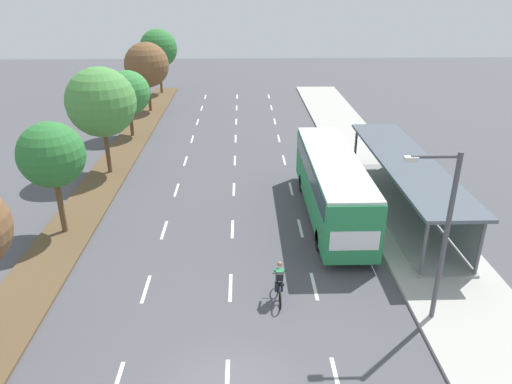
# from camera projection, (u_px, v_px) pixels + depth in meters

# --- Properties ---
(median_strip) EXTENTS (2.60, 52.00, 0.12)m
(median_strip) POSITION_uv_depth(u_px,v_px,m) (113.00, 166.00, 32.70)
(median_strip) COLOR brown
(median_strip) RESTS_ON ground
(sidewalk_right) EXTENTS (4.50, 52.00, 0.15)m
(sidewalk_right) POSITION_uv_depth(u_px,v_px,m) (368.00, 164.00, 33.15)
(sidewalk_right) COLOR #ADAAA3
(sidewalk_right) RESTS_ON ground
(lane_divider_left) EXTENTS (0.14, 48.10, 0.01)m
(lane_divider_left) POSITION_uv_depth(u_px,v_px,m) (181.00, 174.00, 31.52)
(lane_divider_left) COLOR white
(lane_divider_left) RESTS_ON ground
(lane_divider_center) EXTENTS (0.14, 48.10, 0.01)m
(lane_divider_center) POSITION_uv_depth(u_px,v_px,m) (234.00, 174.00, 31.62)
(lane_divider_center) COLOR white
(lane_divider_center) RESTS_ON ground
(lane_divider_right) EXTENTS (0.14, 48.10, 0.01)m
(lane_divider_right) POSITION_uv_depth(u_px,v_px,m) (287.00, 173.00, 31.71)
(lane_divider_right) COLOR white
(lane_divider_right) RESTS_ON ground
(bus_shelter) EXTENTS (2.90, 13.93, 2.86)m
(bus_shelter) POSITION_uv_depth(u_px,v_px,m) (410.00, 180.00, 25.72)
(bus_shelter) COLOR gray
(bus_shelter) RESTS_ON sidewalk_right
(bus) EXTENTS (2.54, 11.29, 3.37)m
(bus) POSITION_uv_depth(u_px,v_px,m) (332.00, 181.00, 25.12)
(bus) COLOR #28844C
(bus) RESTS_ON ground
(cyclist) EXTENTS (0.46, 1.82, 1.71)m
(cyclist) POSITION_uv_depth(u_px,v_px,m) (279.00, 283.00, 18.82)
(cyclist) COLOR black
(cyclist) RESTS_ON ground
(median_tree_second) EXTENTS (3.14, 3.14, 5.64)m
(median_tree_second) POSITION_uv_depth(u_px,v_px,m) (52.00, 155.00, 22.52)
(median_tree_second) COLOR brown
(median_tree_second) RESTS_ON median_strip
(median_tree_third) EXTENTS (4.35, 4.35, 6.82)m
(median_tree_third) POSITION_uv_depth(u_px,v_px,m) (101.00, 102.00, 29.76)
(median_tree_third) COLOR brown
(median_tree_third) RESTS_ON median_strip
(median_tree_fourth) EXTENTS (3.45, 3.45, 5.22)m
(median_tree_fourth) POSITION_uv_depth(u_px,v_px,m) (128.00, 93.00, 37.69)
(median_tree_fourth) COLOR brown
(median_tree_fourth) RESTS_ON median_strip
(median_tree_fifth) EXTENTS (4.16, 4.16, 6.43)m
(median_tree_fifth) POSITION_uv_depth(u_px,v_px,m) (147.00, 65.00, 44.82)
(median_tree_fifth) COLOR brown
(median_tree_fifth) RESTS_ON median_strip
(median_tree_farthest) EXTENTS (4.08, 4.08, 6.88)m
(median_tree_farthest) POSITION_uv_depth(u_px,v_px,m) (158.00, 48.00, 52.10)
(median_tree_farthest) COLOR brown
(median_tree_farthest) RESTS_ON median_strip
(streetlight) EXTENTS (1.91, 0.24, 6.50)m
(streetlight) POSITION_uv_depth(u_px,v_px,m) (442.00, 228.00, 16.47)
(streetlight) COLOR #4C4C51
(streetlight) RESTS_ON sidewalk_right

